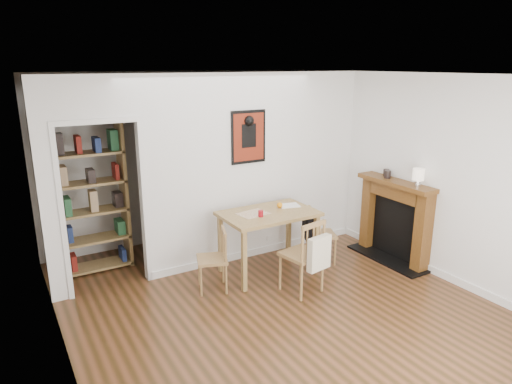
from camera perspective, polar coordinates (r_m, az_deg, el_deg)
ground at (r=5.49m, az=2.47°, el=-13.81°), size 5.20×5.20×0.00m
room_shell at (r=6.15m, az=-3.41°, el=2.50°), size 5.20×5.20×5.20m
dining_table at (r=5.98m, az=1.57°, el=-3.46°), size 1.23×0.78×0.84m
chair_left at (r=5.66m, az=-5.52°, el=-8.45°), size 0.50×0.50×0.79m
chair_right at (r=6.45m, az=8.05°, el=-5.23°), size 0.56×0.52×0.80m
chair_front at (r=5.59m, az=5.84°, el=-7.84°), size 0.54×0.59×0.94m
bookshelf at (r=6.36m, az=-19.76°, el=-0.62°), size 0.87×0.35×2.06m
fireplace at (r=6.72m, az=17.01°, el=-3.07°), size 0.45×1.25×1.16m
red_glass at (r=5.76m, az=0.59°, el=-2.71°), size 0.07×0.07×0.08m
orange_fruit at (r=6.12m, az=2.98°, el=-1.65°), size 0.08×0.08×0.08m
placemat at (r=5.89m, az=-0.35°, el=-2.72°), size 0.42×0.34×0.00m
notebook at (r=6.22m, az=4.16°, el=-1.69°), size 0.31×0.26×0.01m
mantel_lamp at (r=6.28m, az=19.63°, el=1.95°), size 0.15×0.15×0.24m
ceramic_jar_a at (r=6.63m, az=16.11°, el=2.13°), size 0.09×0.09×0.11m
ceramic_jar_b at (r=6.74m, az=15.96°, el=2.33°), size 0.08×0.08×0.10m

